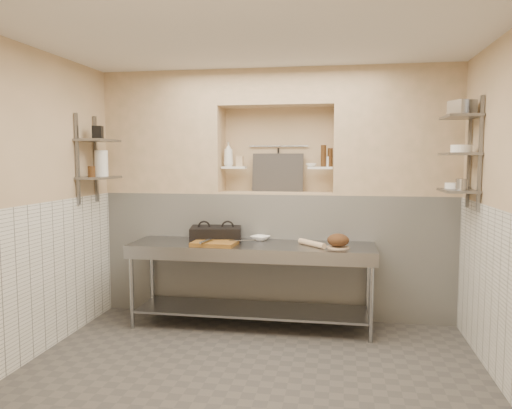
% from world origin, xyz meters
% --- Properties ---
extents(floor, '(4.00, 3.90, 0.10)m').
position_xyz_m(floor, '(0.00, 0.00, -0.05)').
color(floor, '#4D4844').
rests_on(floor, ground).
extents(ceiling, '(4.00, 3.90, 0.10)m').
position_xyz_m(ceiling, '(0.00, 0.00, 2.85)').
color(ceiling, silver).
rests_on(ceiling, ground).
extents(wall_left, '(0.10, 3.90, 2.80)m').
position_xyz_m(wall_left, '(-2.05, 0.00, 1.40)').
color(wall_left, tan).
rests_on(wall_left, ground).
extents(wall_back, '(4.00, 0.10, 2.80)m').
position_xyz_m(wall_back, '(0.00, 2.00, 1.40)').
color(wall_back, tan).
rests_on(wall_back, ground).
extents(wall_front, '(4.00, 0.10, 2.80)m').
position_xyz_m(wall_front, '(0.00, -2.00, 1.40)').
color(wall_front, tan).
rests_on(wall_front, ground).
extents(backwall_lower, '(4.00, 0.40, 1.40)m').
position_xyz_m(backwall_lower, '(0.00, 1.75, 0.70)').
color(backwall_lower, white).
rests_on(backwall_lower, floor).
extents(alcove_sill, '(1.30, 0.40, 0.02)m').
position_xyz_m(alcove_sill, '(0.00, 1.75, 1.41)').
color(alcove_sill, tan).
rests_on(alcove_sill, backwall_lower).
extents(backwall_pillar_left, '(1.35, 0.40, 1.40)m').
position_xyz_m(backwall_pillar_left, '(-1.33, 1.75, 2.10)').
color(backwall_pillar_left, tan).
rests_on(backwall_pillar_left, backwall_lower).
extents(backwall_pillar_right, '(1.35, 0.40, 1.40)m').
position_xyz_m(backwall_pillar_right, '(1.33, 1.75, 2.10)').
color(backwall_pillar_right, tan).
rests_on(backwall_pillar_right, backwall_lower).
extents(backwall_header, '(1.30, 0.40, 0.40)m').
position_xyz_m(backwall_header, '(0.00, 1.75, 2.60)').
color(backwall_header, tan).
rests_on(backwall_header, backwall_lower).
extents(wainscot_left, '(0.02, 3.90, 1.40)m').
position_xyz_m(wainscot_left, '(-1.99, 0.00, 0.70)').
color(wainscot_left, white).
rests_on(wainscot_left, floor).
extents(wainscot_right, '(0.02, 3.90, 1.40)m').
position_xyz_m(wainscot_right, '(1.99, 0.00, 0.70)').
color(wainscot_right, white).
rests_on(wainscot_right, floor).
extents(alcove_shelf_left, '(0.28, 0.16, 0.02)m').
position_xyz_m(alcove_shelf_left, '(-0.50, 1.75, 1.70)').
color(alcove_shelf_left, white).
rests_on(alcove_shelf_left, backwall_lower).
extents(alcove_shelf_right, '(0.28, 0.16, 0.02)m').
position_xyz_m(alcove_shelf_right, '(0.50, 1.75, 1.70)').
color(alcove_shelf_right, white).
rests_on(alcove_shelf_right, backwall_lower).
extents(utensil_rail, '(0.70, 0.02, 0.02)m').
position_xyz_m(utensil_rail, '(0.00, 1.92, 1.95)').
color(utensil_rail, gray).
rests_on(utensil_rail, wall_back).
extents(hanging_steel, '(0.02, 0.02, 0.30)m').
position_xyz_m(hanging_steel, '(0.00, 1.90, 1.78)').
color(hanging_steel, black).
rests_on(hanging_steel, utensil_rail).
extents(splash_panel, '(0.60, 0.08, 0.45)m').
position_xyz_m(splash_panel, '(0.00, 1.85, 1.64)').
color(splash_panel, '#383330').
rests_on(splash_panel, alcove_sill).
extents(shelf_rail_left_a, '(0.03, 0.03, 0.95)m').
position_xyz_m(shelf_rail_left_a, '(-1.98, 1.25, 1.80)').
color(shelf_rail_left_a, slate).
rests_on(shelf_rail_left_a, wall_left).
extents(shelf_rail_left_b, '(0.03, 0.03, 0.95)m').
position_xyz_m(shelf_rail_left_b, '(-1.98, 0.85, 1.80)').
color(shelf_rail_left_b, slate).
rests_on(shelf_rail_left_b, wall_left).
extents(wall_shelf_left_lower, '(0.30, 0.50, 0.02)m').
position_xyz_m(wall_shelf_left_lower, '(-1.84, 1.05, 1.60)').
color(wall_shelf_left_lower, slate).
rests_on(wall_shelf_left_lower, wall_left).
extents(wall_shelf_left_upper, '(0.30, 0.50, 0.03)m').
position_xyz_m(wall_shelf_left_upper, '(-1.84, 1.05, 2.00)').
color(wall_shelf_left_upper, slate).
rests_on(wall_shelf_left_upper, wall_left).
extents(shelf_rail_right_a, '(0.03, 0.03, 1.05)m').
position_xyz_m(shelf_rail_right_a, '(1.98, 1.25, 1.85)').
color(shelf_rail_right_a, slate).
rests_on(shelf_rail_right_a, wall_right).
extents(shelf_rail_right_b, '(0.03, 0.03, 1.05)m').
position_xyz_m(shelf_rail_right_b, '(1.98, 0.85, 1.85)').
color(shelf_rail_right_b, slate).
rests_on(shelf_rail_right_b, wall_right).
extents(wall_shelf_right_lower, '(0.30, 0.50, 0.02)m').
position_xyz_m(wall_shelf_right_lower, '(1.84, 1.05, 1.50)').
color(wall_shelf_right_lower, slate).
rests_on(wall_shelf_right_lower, wall_right).
extents(wall_shelf_right_mid, '(0.30, 0.50, 0.02)m').
position_xyz_m(wall_shelf_right_mid, '(1.84, 1.05, 1.85)').
color(wall_shelf_right_mid, slate).
rests_on(wall_shelf_right_mid, wall_right).
extents(wall_shelf_right_upper, '(0.30, 0.50, 0.03)m').
position_xyz_m(wall_shelf_right_upper, '(1.84, 1.05, 2.20)').
color(wall_shelf_right_upper, slate).
rests_on(wall_shelf_right_upper, wall_right).
extents(prep_table, '(2.60, 0.70, 0.90)m').
position_xyz_m(prep_table, '(-0.20, 1.18, 0.64)').
color(prep_table, gray).
rests_on(prep_table, floor).
extents(panini_press, '(0.62, 0.50, 0.15)m').
position_xyz_m(panini_press, '(-0.63, 1.35, 0.98)').
color(panini_press, black).
rests_on(panini_press, prep_table).
extents(cutting_board, '(0.47, 0.34, 0.04)m').
position_xyz_m(cutting_board, '(-0.56, 1.04, 0.92)').
color(cutting_board, brown).
rests_on(cutting_board, prep_table).
extents(knife_blade, '(0.28, 0.12, 0.01)m').
position_xyz_m(knife_blade, '(-0.28, 1.13, 0.95)').
color(knife_blade, gray).
rests_on(knife_blade, cutting_board).
extents(tongs, '(0.08, 0.28, 0.03)m').
position_xyz_m(tongs, '(-0.63, 0.97, 0.96)').
color(tongs, gray).
rests_on(tongs, cutting_board).
extents(mixing_bowl, '(0.27, 0.27, 0.05)m').
position_xyz_m(mixing_bowl, '(-0.14, 1.44, 0.92)').
color(mixing_bowl, white).
rests_on(mixing_bowl, prep_table).
extents(rolling_pin, '(0.31, 0.33, 0.06)m').
position_xyz_m(rolling_pin, '(0.45, 1.15, 0.93)').
color(rolling_pin, '#CEB389').
rests_on(rolling_pin, prep_table).
extents(bread_board, '(0.23, 0.23, 0.01)m').
position_xyz_m(bread_board, '(0.71, 1.11, 0.91)').
color(bread_board, '#CEB389').
rests_on(bread_board, prep_table).
extents(bread_loaf, '(0.22, 0.22, 0.13)m').
position_xyz_m(bread_loaf, '(0.71, 1.11, 0.98)').
color(bread_loaf, '#4C2D19').
rests_on(bread_loaf, bread_board).
extents(bottle_soap, '(0.12, 0.12, 0.28)m').
position_xyz_m(bottle_soap, '(-0.56, 1.73, 1.85)').
color(bottle_soap, white).
rests_on(bottle_soap, alcove_shelf_left).
extents(jar_alcove, '(0.08, 0.08, 0.12)m').
position_xyz_m(jar_alcove, '(-0.44, 1.76, 1.77)').
color(jar_alcove, tan).
rests_on(jar_alcove, alcove_shelf_left).
extents(bowl_alcove, '(0.12, 0.12, 0.04)m').
position_xyz_m(bowl_alcove, '(0.40, 1.74, 1.73)').
color(bowl_alcove, white).
rests_on(bowl_alcove, alcove_shelf_right).
extents(condiment_a, '(0.06, 0.06, 0.21)m').
position_xyz_m(condiment_a, '(0.61, 1.77, 1.82)').
color(condiment_a, '#3E2511').
rests_on(condiment_a, alcove_shelf_right).
extents(condiment_b, '(0.06, 0.06, 0.24)m').
position_xyz_m(condiment_b, '(0.53, 1.75, 1.83)').
color(condiment_b, '#3E2511').
rests_on(condiment_b, alcove_shelf_right).
extents(condiment_c, '(0.07, 0.07, 0.12)m').
position_xyz_m(condiment_c, '(0.59, 1.78, 1.77)').
color(condiment_c, white).
rests_on(condiment_c, alcove_shelf_right).
extents(jug_left, '(0.14, 0.14, 0.28)m').
position_xyz_m(jug_left, '(-1.84, 1.11, 1.75)').
color(jug_left, white).
rests_on(jug_left, wall_shelf_left_lower).
extents(jar_left, '(0.08, 0.08, 0.11)m').
position_xyz_m(jar_left, '(-1.84, 0.89, 1.67)').
color(jar_left, '#3E2511').
rests_on(jar_left, wall_shelf_left_lower).
extents(box_left_upper, '(0.12, 0.12, 0.14)m').
position_xyz_m(box_left_upper, '(-1.84, 1.05, 2.08)').
color(box_left_upper, black).
rests_on(box_left_upper, wall_shelf_left_upper).
extents(bowl_right, '(0.19, 0.19, 0.06)m').
position_xyz_m(bowl_right, '(1.84, 1.21, 1.54)').
color(bowl_right, white).
rests_on(bowl_right, wall_shelf_right_lower).
extents(canister_right, '(0.11, 0.11, 0.11)m').
position_xyz_m(canister_right, '(1.84, 0.91, 1.57)').
color(canister_right, gray).
rests_on(canister_right, wall_shelf_right_lower).
extents(bowl_right_mid, '(0.19, 0.19, 0.07)m').
position_xyz_m(bowl_right_mid, '(1.84, 0.98, 1.90)').
color(bowl_right_mid, white).
rests_on(bowl_right_mid, wall_shelf_right_mid).
extents(basket_right, '(0.25, 0.27, 0.14)m').
position_xyz_m(basket_right, '(1.84, 1.02, 2.28)').
color(basket_right, gray).
rests_on(basket_right, wall_shelf_right_upper).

